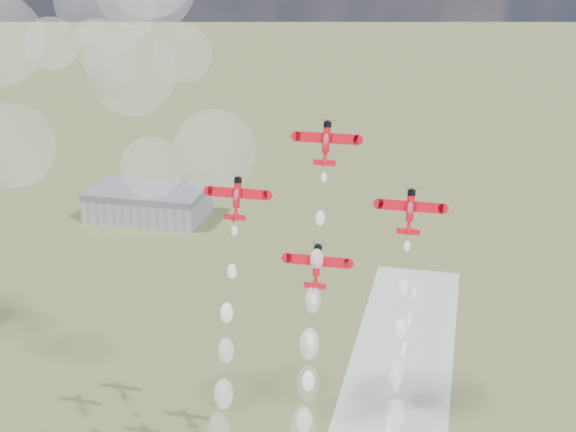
# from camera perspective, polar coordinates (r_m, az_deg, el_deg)

# --- Properties ---
(hangar) EXTENTS (50.00, 28.00, 13.00)m
(hangar) POSITION_cam_1_polar(r_m,az_deg,el_deg) (355.03, -9.94, 0.90)
(hangar) COLOR gray
(hangar) RESTS_ON ground
(plane_lead) EXTENTS (11.01, 4.79, 7.58)m
(plane_lead) POSITION_cam_1_polar(r_m,az_deg,el_deg) (139.99, 2.73, 5.26)
(plane_lead) COLOR red
(plane_lead) RESTS_ON ground
(plane_left) EXTENTS (11.01, 4.79, 7.58)m
(plane_left) POSITION_cam_1_polar(r_m,az_deg,el_deg) (143.07, -3.66, 1.34)
(plane_left) COLOR red
(plane_left) RESTS_ON ground
(plane_right) EXTENTS (11.01, 4.79, 7.58)m
(plane_right) POSITION_cam_1_polar(r_m,az_deg,el_deg) (137.84, 8.68, 0.38)
(plane_right) COLOR red
(plane_right) RESTS_ON ground
(plane_slot) EXTENTS (11.01, 4.79, 7.58)m
(plane_slot) POSITION_cam_1_polar(r_m,az_deg,el_deg) (140.11, 2.05, -3.52)
(plane_slot) COLOR red
(plane_slot) RESTS_ON ground
(smoke_trail_lead) EXTENTS (5.29, 19.52, 50.92)m
(smoke_trail_lead) POSITION_cam_1_polar(r_m,az_deg,el_deg) (144.48, 1.29, -13.51)
(smoke_trail_lead) COLOR white
(smoke_trail_lead) RESTS_ON plane_lead
(drifted_smoke_cloud) EXTENTS (66.98, 30.50, 57.96)m
(drifted_smoke_cloud) POSITION_cam_1_polar(r_m,az_deg,el_deg) (176.13, -12.79, 11.17)
(drifted_smoke_cloud) COLOR white
(drifted_smoke_cloud) RESTS_ON ground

